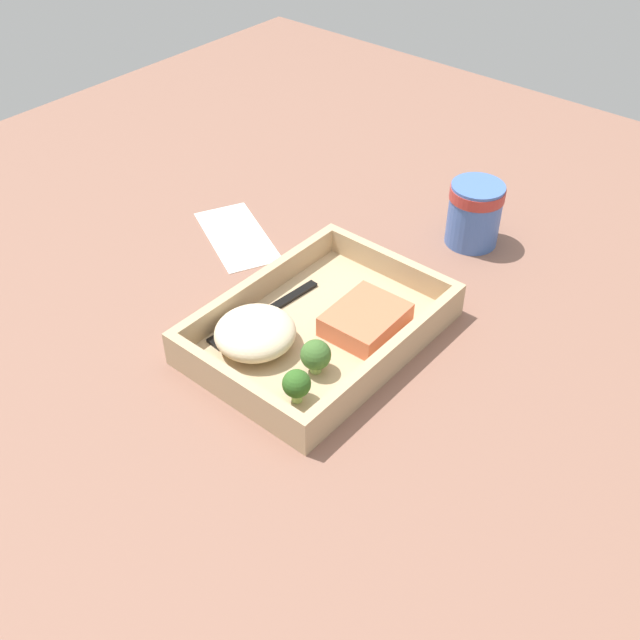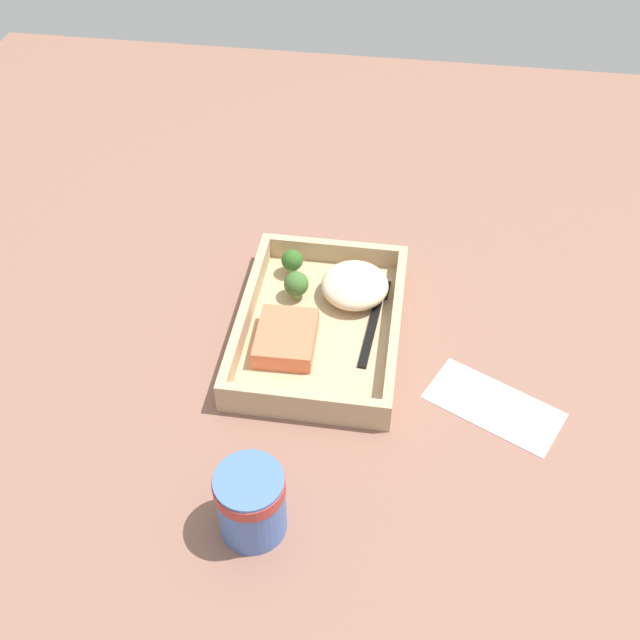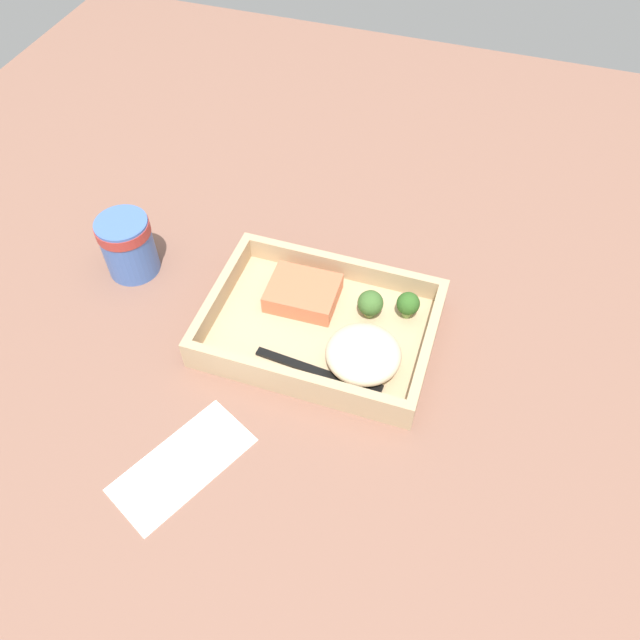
# 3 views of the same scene
# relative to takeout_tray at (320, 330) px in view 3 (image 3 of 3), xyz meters

# --- Properties ---
(ground_plane) EXTENTS (1.60, 1.60, 0.02)m
(ground_plane) POSITION_rel_takeout_tray_xyz_m (0.00, 0.00, -0.02)
(ground_plane) COLOR #835B4B
(takeout_tray) EXTENTS (0.29, 0.21, 0.01)m
(takeout_tray) POSITION_rel_takeout_tray_xyz_m (0.00, 0.00, 0.00)
(takeout_tray) COLOR tan
(takeout_tray) RESTS_ON ground_plane
(tray_rim) EXTENTS (0.29, 0.21, 0.03)m
(tray_rim) POSITION_rel_takeout_tray_xyz_m (0.00, 0.00, 0.02)
(tray_rim) COLOR tan
(tray_rim) RESTS_ON takeout_tray
(salmon_fillet) EXTENTS (0.09, 0.08, 0.03)m
(salmon_fillet) POSITION_rel_takeout_tray_xyz_m (-0.04, 0.04, 0.02)
(salmon_fillet) COLOR #DE6B47
(salmon_fillet) RESTS_ON takeout_tray
(mashed_potatoes) EXTENTS (0.09, 0.09, 0.04)m
(mashed_potatoes) POSITION_rel_takeout_tray_xyz_m (0.07, -0.04, 0.03)
(mashed_potatoes) COLOR beige
(mashed_potatoes) RESTS_ON takeout_tray
(broccoli_floret_1) EXTENTS (0.03, 0.03, 0.04)m
(broccoli_floret_1) POSITION_rel_takeout_tray_xyz_m (0.05, 0.04, 0.03)
(broccoli_floret_1) COLOR #81A559
(broccoli_floret_1) RESTS_ON takeout_tray
(broccoli_floret_2) EXTENTS (0.03, 0.03, 0.04)m
(broccoli_floret_2) POSITION_rel_takeout_tray_xyz_m (0.10, 0.05, 0.03)
(broccoli_floret_2) COLOR #88AF5E
(broccoli_floret_2) RESTS_ON takeout_tray
(fork) EXTENTS (0.16, 0.03, 0.00)m
(fork) POSITION_rel_takeout_tray_xyz_m (0.03, -0.07, 0.01)
(fork) COLOR black
(fork) RESTS_ON takeout_tray
(paper_cup) EXTENTS (0.07, 0.07, 0.09)m
(paper_cup) POSITION_rel_takeout_tray_xyz_m (-0.29, 0.03, 0.04)
(paper_cup) COLOR #466BB9
(paper_cup) RESTS_ON ground_plane
(receipt_slip) EXTENTS (0.14, 0.18, 0.00)m
(receipt_slip) POSITION_rel_takeout_tray_xyz_m (-0.09, -0.22, -0.00)
(receipt_slip) COLOR white
(receipt_slip) RESTS_ON ground_plane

